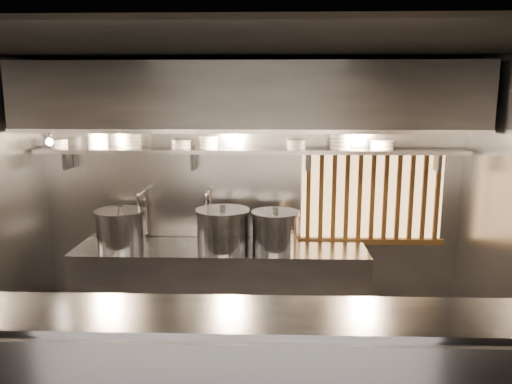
# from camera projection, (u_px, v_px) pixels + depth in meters

# --- Properties ---
(ceiling) EXTENTS (4.50, 4.50, 0.00)m
(ceiling) POSITION_uv_depth(u_px,v_px,m) (242.00, 46.00, 3.67)
(ceiling) COLOR black
(ceiling) RESTS_ON wall_back
(wall_back) EXTENTS (4.50, 0.00, 4.50)m
(wall_back) POSITION_uv_depth(u_px,v_px,m) (251.00, 193.00, 5.41)
(wall_back) COLOR gray
(wall_back) RESTS_ON floor
(cooking_bench) EXTENTS (3.00, 0.70, 0.90)m
(cooking_bench) POSITION_uv_depth(u_px,v_px,m) (221.00, 288.00, 5.24)
(cooking_bench) COLOR #939398
(cooking_bench) RESTS_ON floor
(bowl_shelf) EXTENTS (4.40, 0.34, 0.04)m
(bowl_shelf) POSITION_uv_depth(u_px,v_px,m) (250.00, 151.00, 5.14)
(bowl_shelf) COLOR #939398
(bowl_shelf) RESTS_ON wall_back
(exhaust_hood) EXTENTS (4.40, 0.81, 0.65)m
(exhaust_hood) POSITION_uv_depth(u_px,v_px,m) (249.00, 97.00, 4.82)
(exhaust_hood) COLOR #2D2D30
(exhaust_hood) RESTS_ON ceiling
(wood_screen) EXTENTS (1.56, 0.09, 1.04)m
(wood_screen) POSITION_uv_depth(u_px,v_px,m) (372.00, 197.00, 5.33)
(wood_screen) COLOR #ECB16A
(wood_screen) RESTS_ON wall_back
(faucet_left) EXTENTS (0.04, 0.30, 0.50)m
(faucet_left) POSITION_uv_depth(u_px,v_px,m) (143.00, 203.00, 5.33)
(faucet_left) COLOR silver
(faucet_left) RESTS_ON wall_back
(faucet_right) EXTENTS (0.04, 0.30, 0.50)m
(faucet_right) POSITION_uv_depth(u_px,v_px,m) (208.00, 204.00, 5.31)
(faucet_right) COLOR silver
(faucet_right) RESTS_ON wall_back
(heat_lamp) EXTENTS (0.25, 0.35, 0.20)m
(heat_lamp) POSITION_uv_depth(u_px,v_px,m) (47.00, 136.00, 4.71)
(heat_lamp) COLOR #939398
(heat_lamp) RESTS_ON exhaust_hood
(pendant_bulb) EXTENTS (0.09, 0.09, 0.19)m
(pendant_bulb) POSITION_uv_depth(u_px,v_px,m) (239.00, 144.00, 5.01)
(pendant_bulb) COLOR #2D2D30
(pendant_bulb) RESTS_ON exhaust_hood
(stock_pot_left) EXTENTS (0.68, 0.68, 0.43)m
(stock_pot_left) POSITION_uv_depth(u_px,v_px,m) (121.00, 228.00, 5.14)
(stock_pot_left) COLOR #939398
(stock_pot_left) RESTS_ON cooking_bench
(stock_pot_mid) EXTENTS (0.69, 0.69, 0.45)m
(stock_pot_mid) POSITION_uv_depth(u_px,v_px,m) (223.00, 229.00, 5.07)
(stock_pot_mid) COLOR #939398
(stock_pot_mid) RESTS_ON cooking_bench
(stock_pot_right) EXTENTS (0.62, 0.62, 0.43)m
(stock_pot_right) POSITION_uv_depth(u_px,v_px,m) (275.00, 230.00, 5.06)
(stock_pot_right) COLOR #939398
(stock_pot_right) RESTS_ON cooking_bench
(bowl_stack_0) EXTENTS (0.20, 0.20, 0.09)m
(bowl_stack_0) POSITION_uv_depth(u_px,v_px,m) (59.00, 144.00, 5.19)
(bowl_stack_0) COLOR white
(bowl_stack_0) RESTS_ON bowl_shelf
(bowl_stack_1) EXTENTS (0.22, 0.22, 0.17)m
(bowl_stack_1) POSITION_uv_depth(u_px,v_px,m) (98.00, 140.00, 5.17)
(bowl_stack_1) COLOR white
(bowl_stack_1) RESTS_ON bowl_shelf
(bowl_stack_2) EXTENTS (0.22, 0.22, 0.17)m
(bowl_stack_2) POSITION_uv_depth(u_px,v_px,m) (131.00, 140.00, 5.16)
(bowl_stack_2) COLOR white
(bowl_stack_2) RESTS_ON bowl_shelf
(bowl_stack_3) EXTENTS (0.21, 0.21, 0.09)m
(bowl_stack_3) POSITION_uv_depth(u_px,v_px,m) (181.00, 144.00, 5.15)
(bowl_stack_3) COLOR white
(bowl_stack_3) RESTS_ON bowl_shelf
(bowl_stack_4) EXTENTS (0.21, 0.21, 0.13)m
(bowl_stack_4) POSITION_uv_depth(u_px,v_px,m) (208.00, 142.00, 5.14)
(bowl_stack_4) COLOR white
(bowl_stack_4) RESTS_ON bowl_shelf
(bowl_stack_5) EXTENTS (0.20, 0.20, 0.09)m
(bowl_stack_5) POSITION_uv_depth(u_px,v_px,m) (296.00, 144.00, 5.11)
(bowl_stack_5) COLOR white
(bowl_stack_5) RESTS_ON bowl_shelf
(bowl_stack_6) EXTENTS (0.23, 0.23, 0.17)m
(bowl_stack_6) POSITION_uv_depth(u_px,v_px,m) (340.00, 141.00, 5.09)
(bowl_stack_6) COLOR white
(bowl_stack_6) RESTS_ON bowl_shelf
(bowl_stack_7) EXTENTS (0.24, 0.24, 0.09)m
(bowl_stack_7) POSITION_uv_depth(u_px,v_px,m) (382.00, 145.00, 5.09)
(bowl_stack_7) COLOR white
(bowl_stack_7) RESTS_ON bowl_shelf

